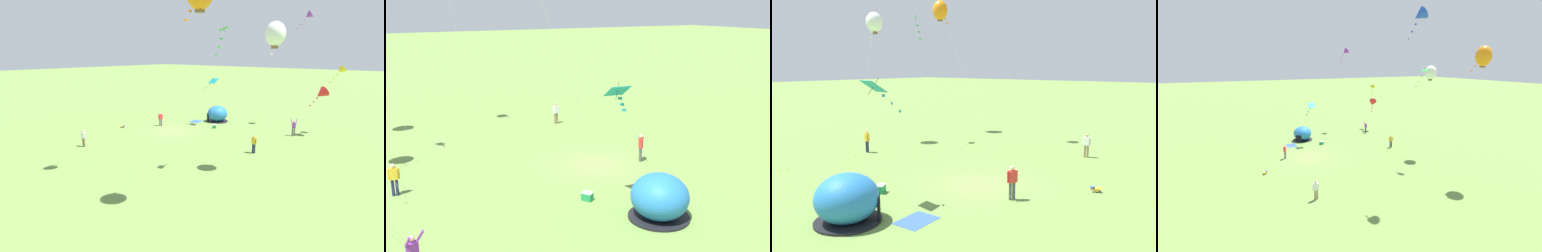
% 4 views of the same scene
% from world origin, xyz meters
% --- Properties ---
extents(ground_plane, '(300.00, 300.00, 0.00)m').
position_xyz_m(ground_plane, '(0.00, 0.00, 0.00)').
color(ground_plane, olive).
extents(popup_tent, '(2.81, 2.81, 2.10)m').
position_xyz_m(popup_tent, '(-7.45, 1.25, 1.00)').
color(popup_tent, '#2672BF').
rests_on(popup_tent, ground).
extents(picnic_blanket, '(1.79, 1.42, 0.01)m').
position_xyz_m(picnic_blanket, '(-5.57, -0.91, 0.01)').
color(picnic_blanket, '#3359A5').
rests_on(picnic_blanket, ground).
extents(cooler_box, '(0.64, 0.59, 0.44)m').
position_xyz_m(cooler_box, '(-4.21, 3.11, 0.22)').
color(cooler_box, '#1E8C4C').
rests_on(cooler_box, ground).
extents(toddler_crawling, '(0.41, 0.54, 0.32)m').
position_xyz_m(toddler_crawling, '(2.83, -5.58, 0.18)').
color(toddler_crawling, gold).
rests_on(toddler_crawling, ground).
extents(person_with_toddler, '(0.31, 0.58, 1.72)m').
position_xyz_m(person_with_toddler, '(1.12, 11.31, 0.96)').
color(person_with_toddler, '#1E2347').
rests_on(person_with_toddler, ground).
extents(person_near_tent, '(0.53, 0.39, 1.72)m').
position_xyz_m(person_near_tent, '(-0.82, -2.73, 0.96)').
color(person_near_tent, '#4C4C51').
rests_on(person_near_tent, ground).
extents(person_far_back, '(0.28, 0.59, 1.72)m').
position_xyz_m(person_far_back, '(10.00, -2.36, 0.96)').
color(person_far_back, '#8C7251').
rests_on(person_far_back, ground).
extents(kite_green, '(1.31, 2.56, 10.80)m').
position_xyz_m(kite_green, '(6.63, 11.31, 9.94)').
color(kite_green, silver).
rests_on(kite_green, ground).
extents(kite_teal, '(4.72, 5.84, 5.99)m').
position_xyz_m(kite_teal, '(-5.08, 1.98, 5.41)').
color(kite_teal, silver).
rests_on(kite_teal, ground).
extents(kite_white, '(5.46, 4.01, 11.03)m').
position_xyz_m(kite_white, '(4.57, 14.31, 10.19)').
color(kite_white, silver).
rests_on(kite_white, ground).
extents(kite_orange, '(2.38, 8.08, 12.90)m').
position_xyz_m(kite_orange, '(12.12, 13.65, 11.94)').
color(kite_orange, silver).
rests_on(kite_orange, ground).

